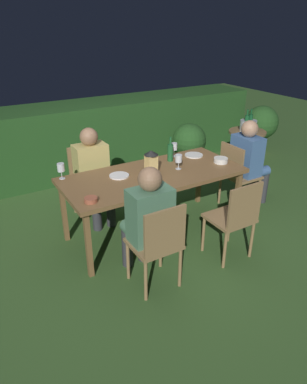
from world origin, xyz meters
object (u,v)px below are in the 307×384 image
Objects in this scene: wine_glass_c at (179,159)px; plate_b at (119,176)px; wine_glass_b at (151,177)px; potted_plant_corner at (261,124)px; chair_side_right_a at (89,178)px; person_in_mustard at (94,172)px; wine_glass_a at (174,147)px; chair_head_far at (237,173)px; bowl_olives at (221,160)px; bowl_bread at (91,200)px; potted_plant_by_hedge at (189,143)px; plate_a at (194,155)px; chair_side_left_a at (158,243)px; person_in_green at (147,218)px; dining_table at (154,178)px; person_in_blue at (250,159)px; ice_bucket at (248,125)px; green_bottle_on_table at (170,152)px; wine_glass_d at (61,168)px; chair_side_left_b at (235,217)px; side_table at (246,144)px; lantern_centerpiece at (151,161)px.

plate_b is (-0.66, 0.15, -0.11)m from wine_glass_c.
wine_glass_b is 0.20× the size of potted_plant_corner.
person_in_mustard is at bearing -90.00° from chair_side_right_a.
chair_head_far is at bearing -23.89° from wine_glass_a.
bowl_olives is 1.33× the size of bowl_bread.
plate_b is at bearing -144.87° from potted_plant_by_hedge.
plate_a is at bearing 110.77° from bowl_olives.
person_in_mustard is 1.47m from chair_side_left_a.
person_in_green reaches higher than plate_a.
person_in_mustard is 6.80× the size of wine_glass_c.
plate_b is at bearing 168.72° from bowl_olives.
dining_table is 11.74× the size of wine_glass_c.
person_in_blue reaches higher than chair_head_far.
ice_bucket is (1.95, 0.91, -0.09)m from wine_glass_c.
bowl_bread is at bearing -154.98° from wine_glass_a.
person_in_blue reaches higher than chair_side_left_a.
chair_head_far is 0.64m from plate_a.
chair_head_far is 5.15× the size of wine_glass_c.
green_bottle_on_table reaches higher than plate_a.
wine_glass_d is (-1.26, 0.14, 0.01)m from green_bottle_on_table.
chair_side_left_a is 0.76× the size of person_in_green.
ice_bucket reaches higher than bowl_olives.
person_in_blue is 6.80× the size of wine_glass_c.
ice_bucket reaches higher than bowl_bread.
green_bottle_on_table is at bearing -133.88° from potted_plant_by_hedge.
person_in_blue is 3.35× the size of ice_bucket.
wine_glass_b is at bearing -77.73° from chair_side_right_a.
plate_a is 0.37m from bowl_olives.
person_in_mustard and person_in_blue have the same top height.
person_in_blue is at bearing -9.02° from wine_glass_d.
bowl_bread is at bearing -112.83° from person_in_mustard.
wine_glass_b is at bearing -152.12° from wine_glass_c.
person_in_blue is at bearing 7.04° from bowl_bread.
chair_side_left_b is 7.11× the size of bowl_bread.
wine_glass_c is 0.49× the size of ice_bucket.
wine_glass_c is (-0.06, -0.26, 0.01)m from green_bottle_on_table.
person_in_green is at bearing -65.88° from wine_glass_d.
wine_glass_c is at bearing 46.69° from chair_side_left_a.
chair_side_left_b is 5.15× the size of wine_glass_b.
bowl_bread is (-1.13, -0.25, -0.09)m from wine_glass_c.
wine_glass_d reaches higher than potted_plant_corner.
potted_plant_by_hedge reaches higher than side_table.
green_bottle_on_table is (0.81, -0.40, 0.22)m from person_in_mustard.
bowl_bread reaches higher than side_table.
lantern_centerpiece is 0.94m from wine_glass_d.
lantern_centerpiece is 0.33m from wine_glass_c.
wine_glass_a is 1.00× the size of wine_glass_c.
wine_glass_b is 0.25× the size of side_table.
person_in_blue reaches higher than bowl_olives.
bowl_bread is at bearing -159.40° from side_table.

